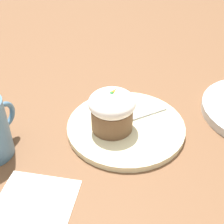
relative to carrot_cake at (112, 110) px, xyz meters
The scene contains 5 objects.
ground_plane 0.06m from the carrot_cake, 42.89° to the right, with size 4.00×4.00×0.00m, color brown.
dessert_plate 0.06m from the carrot_cake, 42.89° to the right, with size 0.23×0.23×0.01m.
carrot_cake is the anchor object (origin of this frame).
spoon 0.06m from the carrot_cake, 29.47° to the right, with size 0.11×0.08×0.01m.
paper_napkin 0.22m from the carrot_cake, behind, with size 0.17×0.15×0.00m.
Camera 1 is at (-0.42, -0.19, 0.39)m, focal length 50.00 mm.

